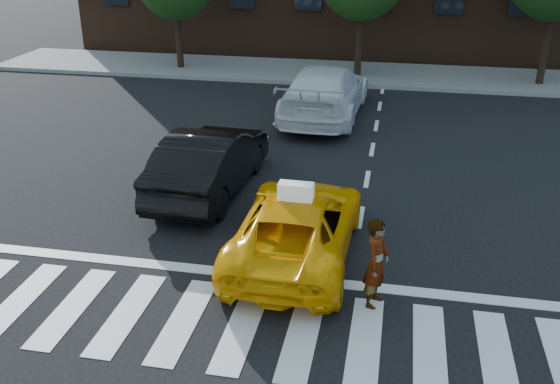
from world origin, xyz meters
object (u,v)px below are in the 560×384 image
at_px(woman, 377,263).
at_px(dog, 306,287).
at_px(white_suv, 325,91).
at_px(taxi, 297,225).
at_px(black_sedan, 210,161).

xyz_separation_m(woman, dog, (-1.19, -0.00, -0.63)).
distance_m(white_suv, woman, 10.80).
xyz_separation_m(taxi, white_suv, (-0.64, 9.17, 0.19)).
height_order(taxi, woman, woman).
distance_m(black_sedan, white_suv, 6.78).
distance_m(black_sedan, woman, 5.82).
relative_size(black_sedan, white_suv, 0.81).
xyz_separation_m(white_suv, woman, (2.23, -10.57, -0.03)).
bearing_deg(taxi, woman, 139.62).
height_order(black_sedan, dog, black_sedan).
bearing_deg(taxi, white_suv, -85.06).
distance_m(taxi, woman, 2.13).
height_order(taxi, white_suv, white_suv).
distance_m(taxi, white_suv, 9.19).
distance_m(woman, dog, 1.34).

